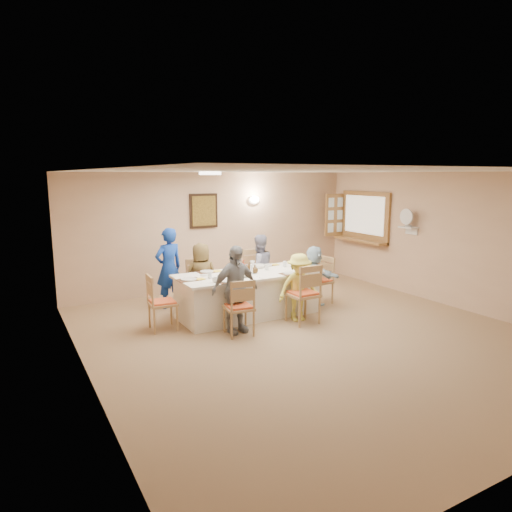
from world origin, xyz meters
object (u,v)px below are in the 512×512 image
dining_table (248,294)px  chair_front_left (239,306)px  chair_back_left (199,284)px  diner_front_left (235,289)px  chair_right_end (319,280)px  diner_front_right (299,287)px  chair_back_right (256,275)px  chair_front_right (303,293)px  chair_left_end (163,302)px  serving_hatch (365,217)px  diner_back_right (259,268)px  diner_right_end (314,275)px  diner_back_left (201,277)px  desk_fan (408,220)px  condiment_ketchup (243,267)px  caregiver (169,268)px

dining_table → chair_front_left: bearing=-126.9°
chair_back_left → diner_front_left: diner_front_left is taller
chair_right_end → diner_front_right: 1.18m
chair_front_left → chair_back_right: bearing=-119.2°
chair_front_left → diner_front_left: 0.27m
diner_front_right → chair_back_left: bearing=136.6°
chair_front_right → chair_left_end: size_ratio=1.11×
dining_table → diner_front_left: 0.96m
serving_hatch → diner_front_left: size_ratio=1.08×
diner_back_right → diner_front_left: (-1.20, -1.36, 0.03)m
chair_right_end → diner_front_left: size_ratio=0.65×
dining_table → diner_right_end: diner_right_end is taller
serving_hatch → diner_back_right: (-2.96, -0.31, -0.84)m
chair_front_right → diner_back_left: (-1.20, 1.48, 0.12)m
diner_right_end → desk_fan: bearing=-107.3°
dining_table → chair_front_right: size_ratio=2.48×
diner_right_end → condiment_ketchup: bearing=81.1°
diner_back_left → chair_front_left: bearing=95.0°
dining_table → condiment_ketchup: 0.50m
diner_back_left → diner_front_left: 1.36m
serving_hatch → chair_left_end: (-5.11, -0.99, -1.04)m
diner_front_left → diner_back_right: bearing=43.1°
chair_back_right → chair_right_end: chair_back_right is taller
chair_front_left → diner_front_right: size_ratio=0.78×
desk_fan → diner_right_end: (-2.03, 0.36, -0.99)m
diner_back_left → chair_right_end: bearing=167.4°
chair_back_left → diner_back_right: size_ratio=0.69×
chair_front_right → caregiver: (-1.65, 1.95, 0.24)m
diner_back_right → diner_front_left: bearing=49.3°
desk_fan → dining_table: 3.66m
diner_front_right → chair_back_right: bearing=97.6°
diner_back_right → dining_table: bearing=49.3°
desk_fan → chair_left_end: size_ratio=0.33×
desk_fan → chair_front_right: (-2.85, -0.44, -1.04)m
diner_back_right → chair_right_end: bearing=145.1°
dining_table → chair_left_end: size_ratio=2.76×
desk_fan → dining_table: (-3.45, 0.36, -1.17)m
caregiver → chair_right_end: bearing=144.3°
diner_front_right → diner_front_left: bearing=-172.4°
chair_left_end → condiment_ketchup: size_ratio=3.99×
chair_front_left → diner_back_right: 1.92m
diner_front_right → condiment_ketchup: (-0.68, 0.73, 0.30)m
chair_right_end → diner_front_left: diner_front_left is taller
diner_front_right → caregiver: (-1.65, 1.83, 0.17)m
diner_front_right → caregiver: 2.47m
dining_table → diner_right_end: 1.43m
caregiver → diner_front_left: bearing=91.9°
chair_front_right → chair_right_end: size_ratio=1.12×
chair_back_left → caregiver: caregiver is taller
serving_hatch → caregiver: bearing=178.0°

